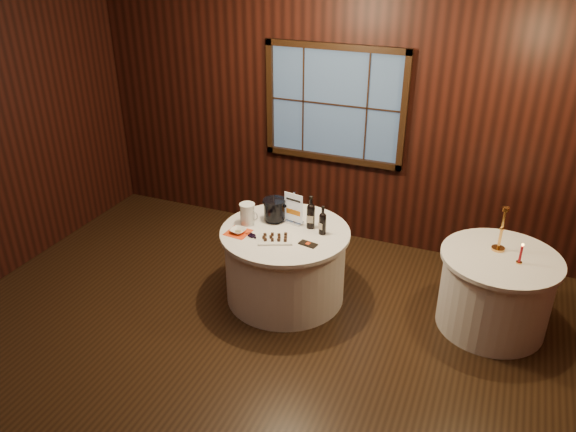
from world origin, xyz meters
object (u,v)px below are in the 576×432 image
at_px(main_table, 285,264).
at_px(glass_pitcher, 248,214).
at_px(chocolate_box, 308,244).
at_px(side_table, 495,291).
at_px(grape_bunch, 253,235).
at_px(port_bottle_right, 323,222).
at_px(red_candle, 520,255).
at_px(port_bottle_left, 311,214).
at_px(sign_stand, 294,213).
at_px(chocolate_plate, 275,238).
at_px(cracker_bowl, 238,231).
at_px(brass_candlestick, 501,235).
at_px(ice_bucket, 274,210).

xyz_separation_m(main_table, glass_pitcher, (-0.40, -0.01, 0.50)).
relative_size(main_table, chocolate_box, 7.53).
bearing_deg(side_table, grape_bunch, -166.90).
xyz_separation_m(port_bottle_right, red_candle, (1.79, 0.15, -0.05)).
bearing_deg(red_candle, glass_pitcher, -174.49).
bearing_deg(port_bottle_left, sign_stand, 160.88).
xyz_separation_m(main_table, port_bottle_right, (0.36, 0.08, 0.51)).
distance_m(chocolate_plate, cracker_bowl, 0.39).
distance_m(grape_bunch, red_candle, 2.43).
bearing_deg(chocolate_plate, glass_pitcher, 152.36).
height_order(main_table, chocolate_plate, chocolate_plate).
bearing_deg(brass_candlestick, chocolate_plate, -162.59).
distance_m(chocolate_box, grape_bunch, 0.55).
relative_size(sign_stand, ice_bucket, 1.45).
relative_size(ice_bucket, grape_bunch, 1.50).
bearing_deg(glass_pitcher, sign_stand, 33.54).
distance_m(port_bottle_right, red_candle, 1.80).
xyz_separation_m(chocolate_box, brass_candlestick, (1.65, 0.58, 0.15)).
bearing_deg(cracker_bowl, red_candle, 9.88).
xyz_separation_m(sign_stand, glass_pitcher, (-0.42, -0.19, -0.00)).
bearing_deg(chocolate_box, brass_candlestick, 29.95).
height_order(ice_bucket, cracker_bowl, ice_bucket).
height_order(ice_bucket, glass_pitcher, ice_bucket).
bearing_deg(chocolate_plate, chocolate_box, 7.06).
bearing_deg(brass_candlestick, grape_bunch, -163.97).
height_order(cracker_bowl, brass_candlestick, brass_candlestick).
xyz_separation_m(port_bottle_right, ice_bucket, (-0.54, 0.08, -0.00)).
bearing_deg(port_bottle_right, cracker_bowl, -140.05).
bearing_deg(port_bottle_right, port_bottle_left, 172.69).
bearing_deg(cracker_bowl, chocolate_box, 3.10).
distance_m(main_table, chocolate_plate, 0.45).
bearing_deg(red_candle, main_table, -173.70).
distance_m(main_table, cracker_bowl, 0.61).
height_order(ice_bucket, grape_bunch, ice_bucket).
bearing_deg(side_table, glass_pitcher, -172.67).
xyz_separation_m(port_bottle_right, cracker_bowl, (-0.76, -0.29, -0.11)).
xyz_separation_m(port_bottle_right, brass_candlestick, (1.60, 0.33, 0.03)).
relative_size(chocolate_plate, brass_candlestick, 0.89).
distance_m(port_bottle_left, cracker_bowl, 0.73).
bearing_deg(port_bottle_right, sign_stand, -177.17).
distance_m(port_bottle_right, brass_candlestick, 1.63).
bearing_deg(side_table, port_bottle_left, -175.44).
xyz_separation_m(ice_bucket, grape_bunch, (-0.06, -0.38, -0.11)).
height_order(side_table, chocolate_box, chocolate_box).
relative_size(side_table, chocolate_plate, 2.80).
height_order(sign_stand, ice_bucket, sign_stand).
relative_size(port_bottle_right, chocolate_box, 1.73).
height_order(sign_stand, port_bottle_left, same).
distance_m(main_table, chocolate_box, 0.52).
relative_size(chocolate_box, cracker_bowl, 1.15).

